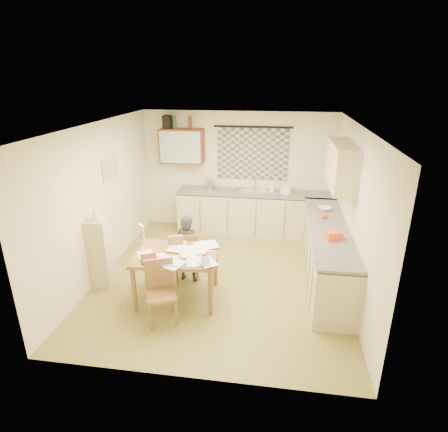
% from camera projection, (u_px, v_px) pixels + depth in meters
% --- Properties ---
extents(floor, '(4.00, 4.50, 0.02)m').
position_uv_depth(floor, '(222.00, 277.00, 6.29)').
color(floor, olive).
rests_on(floor, ground).
extents(ceiling, '(4.00, 4.50, 0.02)m').
position_uv_depth(ceiling, '(221.00, 125.00, 5.39)').
color(ceiling, white).
rests_on(ceiling, floor).
extents(wall_back, '(4.00, 0.02, 2.50)m').
position_uv_depth(wall_back, '(238.00, 172.00, 7.92)').
color(wall_back, beige).
rests_on(wall_back, floor).
extents(wall_front, '(4.00, 0.02, 2.50)m').
position_uv_depth(wall_front, '(187.00, 281.00, 3.75)').
color(wall_front, beige).
rests_on(wall_front, floor).
extents(wall_left, '(0.02, 4.50, 2.50)m').
position_uv_depth(wall_left, '(100.00, 201.00, 6.12)').
color(wall_left, beige).
rests_on(wall_left, floor).
extents(wall_right, '(0.02, 4.50, 2.50)m').
position_uv_depth(wall_right, '(355.00, 214.00, 5.56)').
color(wall_right, beige).
rests_on(wall_right, floor).
extents(window_blind, '(1.45, 0.03, 1.05)m').
position_uv_depth(window_blind, '(252.00, 154.00, 7.70)').
color(window_blind, '#384372').
rests_on(window_blind, wall_back).
extents(curtain_rod, '(1.60, 0.04, 0.04)m').
position_uv_depth(curtain_rod, '(253.00, 127.00, 7.49)').
color(curtain_rod, black).
rests_on(curtain_rod, wall_back).
extents(wall_cabinet, '(0.90, 0.34, 0.70)m').
position_uv_depth(wall_cabinet, '(182.00, 146.00, 7.72)').
color(wall_cabinet, '#582A0E').
rests_on(wall_cabinet, wall_back).
extents(wall_cabinet_glass, '(0.84, 0.02, 0.64)m').
position_uv_depth(wall_cabinet_glass, '(180.00, 147.00, 7.56)').
color(wall_cabinet_glass, '#99B2A5').
rests_on(wall_cabinet_glass, wall_back).
extents(upper_cabinet_right, '(0.34, 1.30, 0.70)m').
position_uv_depth(upper_cabinet_right, '(342.00, 165.00, 5.88)').
color(upper_cabinet_right, tan).
rests_on(upper_cabinet_right, wall_right).
extents(framed_print, '(0.04, 0.50, 0.40)m').
position_uv_depth(framed_print, '(110.00, 168.00, 6.32)').
color(framed_print, beige).
rests_on(framed_print, wall_left).
extents(print_canvas, '(0.01, 0.42, 0.32)m').
position_uv_depth(print_canvas, '(112.00, 168.00, 6.32)').
color(print_canvas, beige).
rests_on(print_canvas, wall_left).
extents(counter_back, '(3.30, 0.62, 0.92)m').
position_uv_depth(counter_back, '(257.00, 213.00, 7.86)').
color(counter_back, tan).
rests_on(counter_back, floor).
extents(counter_right, '(0.62, 2.95, 0.92)m').
position_uv_depth(counter_right, '(326.00, 253.00, 6.13)').
color(counter_right, tan).
rests_on(counter_right, floor).
extents(stove, '(0.59, 0.59, 0.91)m').
position_uv_depth(stove, '(335.00, 290.00, 5.08)').
color(stove, white).
rests_on(stove, floor).
extents(sink, '(0.64, 0.57, 0.10)m').
position_uv_depth(sink, '(255.00, 194.00, 7.72)').
color(sink, silver).
rests_on(sink, counter_back).
extents(tap, '(0.03, 0.03, 0.28)m').
position_uv_depth(tap, '(255.00, 183.00, 7.82)').
color(tap, silver).
rests_on(tap, counter_back).
extents(dish_rack, '(0.42, 0.38, 0.06)m').
position_uv_depth(dish_rack, '(227.00, 189.00, 7.77)').
color(dish_rack, silver).
rests_on(dish_rack, counter_back).
extents(kettle, '(0.18, 0.18, 0.24)m').
position_uv_depth(kettle, '(210.00, 184.00, 7.79)').
color(kettle, silver).
rests_on(kettle, counter_back).
extents(mixing_bowl, '(0.25, 0.25, 0.16)m').
position_uv_depth(mixing_bowl, '(286.00, 189.00, 7.58)').
color(mixing_bowl, white).
rests_on(mixing_bowl, counter_back).
extents(soap_bottle, '(0.09, 0.10, 0.18)m').
position_uv_depth(soap_bottle, '(272.00, 187.00, 7.67)').
color(soap_bottle, white).
rests_on(soap_bottle, counter_back).
extents(bowl, '(0.29, 0.29, 0.06)m').
position_uv_depth(bowl, '(325.00, 209.00, 6.65)').
color(bowl, white).
rests_on(bowl, counter_right).
extents(orange_bag, '(0.26, 0.23, 0.12)m').
position_uv_depth(orange_bag, '(333.00, 235.00, 5.48)').
color(orange_bag, '#E05A1D').
rests_on(orange_bag, counter_right).
extents(fruit_orange, '(0.10, 0.10, 0.10)m').
position_uv_depth(fruit_orange, '(324.00, 216.00, 6.27)').
color(fruit_orange, '#E05A1D').
rests_on(fruit_orange, counter_right).
extents(speaker, '(0.17, 0.21, 0.26)m').
position_uv_depth(speaker, '(167.00, 122.00, 7.59)').
color(speaker, black).
rests_on(speaker, wall_cabinet).
extents(bottle_green, '(0.08, 0.08, 0.26)m').
position_uv_depth(bottle_green, '(174.00, 122.00, 7.57)').
color(bottle_green, '#195926').
rests_on(bottle_green, wall_cabinet).
extents(bottle_brown, '(0.07, 0.07, 0.26)m').
position_uv_depth(bottle_brown, '(190.00, 122.00, 7.53)').
color(bottle_brown, '#582A0E').
rests_on(bottle_brown, wall_cabinet).
extents(dining_table, '(1.27, 1.01, 0.75)m').
position_uv_depth(dining_table, '(177.00, 275.00, 5.58)').
color(dining_table, brown).
rests_on(dining_table, floor).
extents(chair_far, '(0.48, 0.48, 0.85)m').
position_uv_depth(chair_far, '(187.00, 264.00, 6.17)').
color(chair_far, brown).
rests_on(chair_far, floor).
extents(chair_near, '(0.51, 0.51, 0.87)m').
position_uv_depth(chair_near, '(162.00, 303.00, 5.10)').
color(chair_near, brown).
rests_on(chair_near, floor).
extents(person, '(0.48, 0.37, 1.14)m').
position_uv_depth(person, '(188.00, 248.00, 6.01)').
color(person, black).
rests_on(person, floor).
extents(shelf_stand, '(0.32, 0.30, 1.12)m').
position_uv_depth(shelf_stand, '(101.00, 253.00, 5.86)').
color(shelf_stand, tan).
rests_on(shelf_stand, floor).
extents(lampshade, '(0.20, 0.20, 0.22)m').
position_uv_depth(lampshade, '(96.00, 213.00, 5.63)').
color(lampshade, beige).
rests_on(lampshade, shelf_stand).
extents(letter_rack, '(0.24, 0.18, 0.16)m').
position_uv_depth(letter_rack, '(176.00, 241.00, 5.66)').
color(letter_rack, brown).
rests_on(letter_rack, dining_table).
extents(mug, '(0.21, 0.21, 0.11)m').
position_uv_depth(mug, '(205.00, 262.00, 5.08)').
color(mug, white).
rests_on(mug, dining_table).
extents(magazine, '(0.46, 0.47, 0.03)m').
position_uv_depth(magazine, '(141.00, 260.00, 5.21)').
color(magazine, maroon).
rests_on(magazine, dining_table).
extents(book, '(0.18, 0.24, 0.02)m').
position_uv_depth(book, '(149.00, 255.00, 5.37)').
color(book, '#E05A1D').
rests_on(book, dining_table).
extents(orange_box, '(0.14, 0.11, 0.04)m').
position_uv_depth(orange_box, '(152.00, 261.00, 5.17)').
color(orange_box, '#E05A1D').
rests_on(orange_box, dining_table).
extents(eyeglasses, '(0.14, 0.08, 0.02)m').
position_uv_depth(eyeglasses, '(181.00, 262.00, 5.17)').
color(eyeglasses, black).
rests_on(eyeglasses, dining_table).
extents(candle_holder, '(0.06, 0.06, 0.18)m').
position_uv_depth(candle_holder, '(142.00, 245.00, 5.50)').
color(candle_holder, silver).
rests_on(candle_holder, dining_table).
extents(candle, '(0.03, 0.03, 0.22)m').
position_uv_depth(candle, '(143.00, 233.00, 5.41)').
color(candle, white).
rests_on(candle, dining_table).
extents(candle_flame, '(0.02, 0.02, 0.02)m').
position_uv_depth(candle_flame, '(140.00, 224.00, 5.40)').
color(candle_flame, '#FFCC66').
rests_on(candle_flame, dining_table).
extents(papers, '(1.28, 1.04, 0.03)m').
position_uv_depth(papers, '(183.00, 253.00, 5.42)').
color(papers, white).
rests_on(papers, dining_table).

